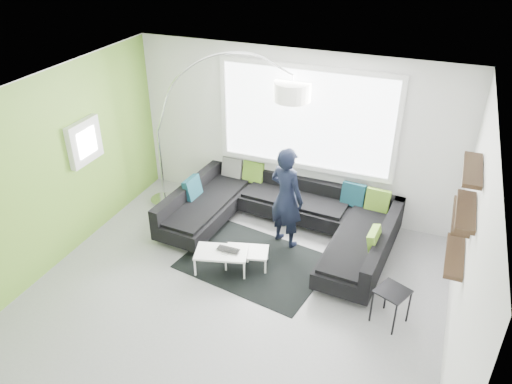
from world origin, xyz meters
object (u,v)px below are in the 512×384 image
at_px(person, 287,197).
at_px(arc_lamp, 158,131).
at_px(sectional_sofa, 280,221).
at_px(laptop, 227,252).
at_px(coffee_table, 234,259).
at_px(side_table, 390,306).

bearing_deg(person, arc_lamp, 13.18).
xyz_separation_m(sectional_sofa, laptop, (-0.44, -1.05, 0.00)).
distance_m(coffee_table, arc_lamp, 2.63).
height_order(sectional_sofa, side_table, sectional_sofa).
bearing_deg(coffee_table, person, 45.92).
xyz_separation_m(sectional_sofa, coffee_table, (-0.37, -0.95, -0.17)).
bearing_deg(laptop, side_table, -4.25).
bearing_deg(person, side_table, 169.12).
xyz_separation_m(coffee_table, arc_lamp, (-1.95, 1.28, 1.22)).
height_order(sectional_sofa, coffee_table, sectional_sofa).
distance_m(side_table, person, 2.22).
relative_size(coffee_table, laptop, 2.94).
relative_size(sectional_sofa, laptop, 10.87).
height_order(coffee_table, side_table, side_table).
relative_size(side_table, laptop, 1.54).
height_order(coffee_table, laptop, laptop).
bearing_deg(laptop, coffee_table, 52.48).
bearing_deg(coffee_table, laptop, -143.17).
height_order(arc_lamp, side_table, arc_lamp).
distance_m(sectional_sofa, side_table, 2.29).
distance_m(side_table, laptop, 2.37).
distance_m(sectional_sofa, coffee_table, 1.04).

